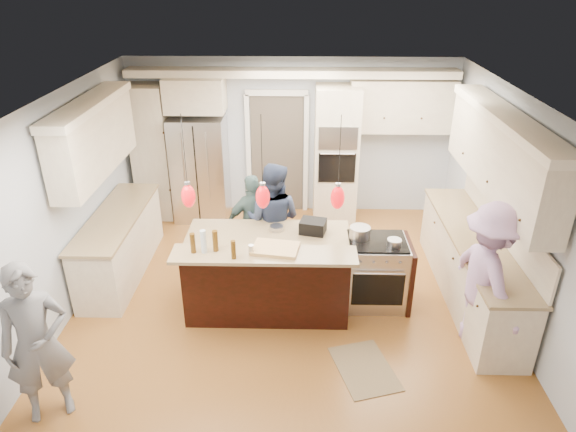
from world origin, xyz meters
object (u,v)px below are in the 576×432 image
refrigerator (200,169)px  island_range (377,272)px  person_far_left (273,220)px  kitchen_island (268,272)px  person_bar_end (37,344)px

refrigerator → island_range: refrigerator is taller
refrigerator → person_far_left: (1.33, -1.79, -0.06)m
person_far_left → kitchen_island: bearing=103.0°
person_bar_end → person_far_left: 3.37m
refrigerator → person_bar_end: bearing=-99.6°
refrigerator → person_far_left: 2.23m
refrigerator → island_range: bearing=-42.6°
refrigerator → person_far_left: refrigerator is taller
refrigerator → person_bar_end: refrigerator is taller
island_range → person_far_left: bearing=153.1°
kitchen_island → island_range: (1.41, 0.08, -0.03)m
kitchen_island → person_far_left: (0.02, 0.78, 0.35)m
refrigerator → person_bar_end: (-0.75, -4.44, -0.05)m
person_bar_end → kitchen_island: bearing=16.4°
refrigerator → island_range: 3.71m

